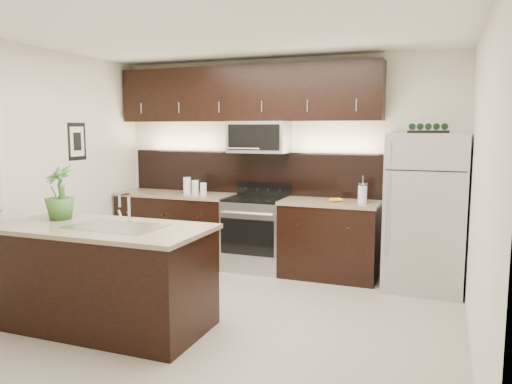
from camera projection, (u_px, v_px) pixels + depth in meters
ground at (218, 317)px, 4.82m from camera, size 4.50×4.50×0.00m
room_walls at (204, 141)px, 4.61m from camera, size 4.52×4.02×2.71m
counter_run at (241, 232)px, 6.49m from camera, size 3.51×0.65×0.94m
upper_fixtures at (247, 103)px, 6.40m from camera, size 3.49×0.40×1.66m
island at (104, 276)px, 4.55m from camera, size 1.96×0.96×0.94m
sink_faucet at (116, 225)px, 4.44m from camera, size 0.84×0.50×0.28m
refrigerator at (425, 212)px, 5.59m from camera, size 0.85×0.77×1.76m
wine_rack at (429, 129)px, 5.47m from camera, size 0.43×0.27×0.10m
plant at (59, 193)px, 4.78m from camera, size 0.34×0.34×0.51m
canisters at (193, 187)px, 6.60m from camera, size 0.34×0.10×0.22m
french_press at (362, 193)px, 5.82m from camera, size 0.11×0.11×0.31m
bananas at (332, 200)px, 5.93m from camera, size 0.21×0.19×0.05m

